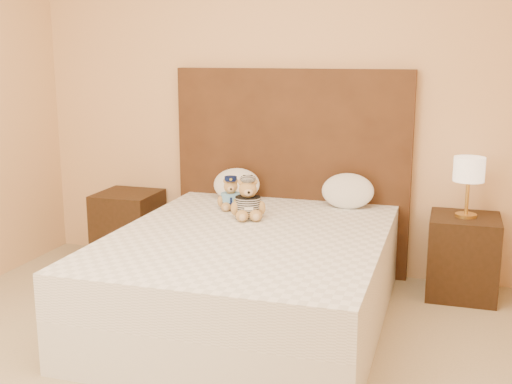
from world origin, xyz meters
TOP-DOWN VIEW (x-y plane):
  - room_walls at (0.00, 0.46)m, footprint 4.04×4.52m
  - bed at (0.00, 1.20)m, footprint 1.60×2.00m
  - headboard at (0.00, 2.21)m, footprint 1.75×0.08m
  - nightstand_left at (-1.25, 2.00)m, footprint 0.45×0.45m
  - nightstand_right at (1.25, 2.00)m, footprint 0.45×0.45m
  - lamp at (1.25, 2.00)m, footprint 0.20×0.20m
  - teddy_police at (-0.31, 1.74)m, footprint 0.25×0.25m
  - teddy_prisoner at (-0.12, 1.54)m, footprint 0.31×0.30m
  - pillow_left at (-0.36, 2.03)m, footprint 0.35×0.23m
  - pillow_right at (0.46, 2.03)m, footprint 0.37×0.24m

SIDE VIEW (x-z plane):
  - nightstand_left at x=-1.25m, z-range 0.00..0.55m
  - nightstand_right at x=1.25m, z-range 0.00..0.55m
  - bed at x=0.00m, z-range 0.00..0.55m
  - teddy_police at x=-0.31m, z-range 0.55..0.78m
  - pillow_left at x=-0.36m, z-range 0.55..0.80m
  - pillow_right at x=0.46m, z-range 0.55..0.81m
  - teddy_prisoner at x=-0.12m, z-range 0.55..0.82m
  - headboard at x=0.00m, z-range 0.00..1.50m
  - lamp at x=1.25m, z-range 0.65..1.05m
  - room_walls at x=0.00m, z-range 0.45..3.17m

